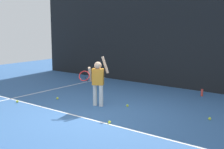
{
  "coord_description": "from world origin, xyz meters",
  "views": [
    {
      "loc": [
        4.7,
        -5.44,
        2.22
      ],
      "look_at": [
        -0.26,
        0.92,
        0.85
      ],
      "focal_mm": 48.79,
      "sensor_mm": 36.0,
      "label": 1
    }
  ],
  "objects_px": {
    "tennis_ball_1": "(127,106)",
    "tennis_ball_2": "(109,122)",
    "tennis_ball_5": "(210,119)",
    "tennis_ball_3": "(17,101)",
    "tennis_player": "(97,80)",
    "tennis_ball_0": "(57,98)",
    "water_bottle": "(202,93)"
  },
  "relations": [
    {
      "from": "water_bottle",
      "to": "tennis_ball_2",
      "type": "distance_m",
      "value": 3.83
    },
    {
      "from": "tennis_ball_3",
      "to": "tennis_ball_5",
      "type": "bearing_deg",
      "value": 20.42
    },
    {
      "from": "tennis_player",
      "to": "water_bottle",
      "type": "relative_size",
      "value": 6.14
    },
    {
      "from": "tennis_ball_1",
      "to": "tennis_ball_2",
      "type": "height_order",
      "value": "same"
    },
    {
      "from": "tennis_ball_3",
      "to": "tennis_ball_0",
      "type": "bearing_deg",
      "value": 57.0
    },
    {
      "from": "tennis_ball_2",
      "to": "tennis_ball_1",
      "type": "bearing_deg",
      "value": 109.06
    },
    {
      "from": "tennis_ball_1",
      "to": "tennis_ball_5",
      "type": "xyz_separation_m",
      "value": [
        2.15,
        0.25,
        0.0
      ]
    },
    {
      "from": "tennis_ball_5",
      "to": "tennis_ball_1",
      "type": "bearing_deg",
      "value": -173.44
    },
    {
      "from": "tennis_ball_0",
      "to": "tennis_ball_2",
      "type": "bearing_deg",
      "value": -16.69
    },
    {
      "from": "tennis_player",
      "to": "water_bottle",
      "type": "distance_m",
      "value": 3.4
    },
    {
      "from": "tennis_player",
      "to": "tennis_ball_3",
      "type": "distance_m",
      "value": 2.41
    },
    {
      "from": "tennis_ball_1",
      "to": "tennis_ball_5",
      "type": "height_order",
      "value": "same"
    },
    {
      "from": "tennis_ball_0",
      "to": "tennis_ball_3",
      "type": "bearing_deg",
      "value": -123.0
    },
    {
      "from": "tennis_ball_0",
      "to": "tennis_ball_5",
      "type": "xyz_separation_m",
      "value": [
        4.24,
        0.86,
        0.0
      ]
    },
    {
      "from": "tennis_ball_0",
      "to": "tennis_ball_1",
      "type": "relative_size",
      "value": 1.0
    },
    {
      "from": "tennis_ball_0",
      "to": "water_bottle",
      "type": "bearing_deg",
      "value": 43.22
    },
    {
      "from": "water_bottle",
      "to": "tennis_ball_3",
      "type": "relative_size",
      "value": 3.33
    },
    {
      "from": "tennis_player",
      "to": "tennis_ball_1",
      "type": "relative_size",
      "value": 20.46
    },
    {
      "from": "tennis_ball_1",
      "to": "tennis_ball_2",
      "type": "bearing_deg",
      "value": -70.94
    },
    {
      "from": "tennis_ball_2",
      "to": "tennis_ball_3",
      "type": "height_order",
      "value": "same"
    },
    {
      "from": "tennis_ball_5",
      "to": "tennis_ball_2",
      "type": "bearing_deg",
      "value": -135.81
    },
    {
      "from": "tennis_ball_2",
      "to": "tennis_ball_0",
      "type": "bearing_deg",
      "value": 163.31
    },
    {
      "from": "tennis_player",
      "to": "tennis_ball_1",
      "type": "distance_m",
      "value": 1.07
    },
    {
      "from": "tennis_player",
      "to": "tennis_ball_0",
      "type": "distance_m",
      "value": 1.57
    },
    {
      "from": "tennis_ball_2",
      "to": "tennis_ball_5",
      "type": "distance_m",
      "value": 2.33
    },
    {
      "from": "tennis_ball_2",
      "to": "tennis_ball_3",
      "type": "bearing_deg",
      "value": -176.75
    },
    {
      "from": "water_bottle",
      "to": "tennis_ball_0",
      "type": "relative_size",
      "value": 3.33
    },
    {
      "from": "tennis_ball_2",
      "to": "tennis_ball_5",
      "type": "height_order",
      "value": "same"
    },
    {
      "from": "tennis_ball_3",
      "to": "tennis_ball_5",
      "type": "relative_size",
      "value": 1.0
    },
    {
      "from": "tennis_player",
      "to": "tennis_ball_2",
      "type": "height_order",
      "value": "tennis_player"
    },
    {
      "from": "tennis_player",
      "to": "tennis_ball_0",
      "type": "xyz_separation_m",
      "value": [
        -1.4,
        -0.18,
        -0.69
      ]
    },
    {
      "from": "tennis_ball_0",
      "to": "tennis_ball_3",
      "type": "distance_m",
      "value": 1.13
    }
  ]
}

